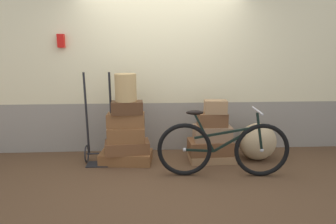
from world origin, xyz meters
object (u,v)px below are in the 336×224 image
at_px(suitcase_9, 216,107).
at_px(suitcase_2, 126,134).
at_px(suitcase_6, 210,147).
at_px(wicker_basket, 126,88).
at_px(suitcase_1, 127,147).
at_px(suitcase_3, 126,120).
at_px(suitcase_7, 212,133).
at_px(burlap_sack, 257,142).
at_px(bicycle, 223,149).
at_px(suitcase_0, 126,157).
at_px(luggage_trolley, 100,142).
at_px(suitcase_4, 127,108).
at_px(suitcase_5, 211,157).
at_px(suitcase_8, 212,119).

bearing_deg(suitcase_9, suitcase_2, -175.03).
xyz_separation_m(suitcase_6, wicker_basket, (-1.22, -0.02, 0.90)).
distance_m(suitcase_1, suitcase_3, 0.40).
distance_m(suitcase_3, suitcase_7, 1.28).
height_order(burlap_sack, bicycle, bicycle).
xyz_separation_m(suitcase_1, suitcase_7, (1.25, 0.05, 0.18)).
relative_size(suitcase_0, luggage_trolley, 0.56).
distance_m(suitcase_1, bicycle, 1.38).
height_order(suitcase_2, luggage_trolley, luggage_trolley).
relative_size(suitcase_4, suitcase_9, 1.37).
bearing_deg(suitcase_9, suitcase_5, 122.95).
bearing_deg(suitcase_4, suitcase_8, -1.55).
relative_size(suitcase_2, suitcase_4, 1.20).
xyz_separation_m(suitcase_9, luggage_trolley, (-1.68, 0.06, -0.51)).
bearing_deg(suitcase_2, suitcase_8, 1.13).
bearing_deg(wicker_basket, burlap_sack, 0.83).
distance_m(suitcase_5, suitcase_9, 0.78).
distance_m(suitcase_0, burlap_sack, 1.98).
xyz_separation_m(suitcase_9, burlap_sack, (0.67, 0.05, -0.55)).
height_order(luggage_trolley, bicycle, luggage_trolley).
bearing_deg(suitcase_1, suitcase_0, 123.72).
relative_size(suitcase_5, bicycle, 0.39).
relative_size(suitcase_2, luggage_trolley, 0.40).
bearing_deg(luggage_trolley, suitcase_4, -9.02).
xyz_separation_m(wicker_basket, bicycle, (1.28, -0.52, -0.74)).
bearing_deg(suitcase_8, bicycle, -88.62).
bearing_deg(suitcase_5, wicker_basket, 179.93).
bearing_deg(suitcase_3, suitcase_5, 1.48).
bearing_deg(suitcase_4, suitcase_5, -1.36).
distance_m(suitcase_7, bicycle, 0.55).
height_order(suitcase_0, suitcase_7, suitcase_7).
xyz_separation_m(suitcase_0, suitcase_6, (1.25, 0.01, 0.13)).
xyz_separation_m(suitcase_3, burlap_sack, (1.96, 0.01, -0.37)).
distance_m(suitcase_6, suitcase_8, 0.42).
bearing_deg(suitcase_5, suitcase_4, -178.85).
relative_size(suitcase_5, suitcase_7, 1.23).
distance_m(suitcase_5, luggage_trolley, 1.67).
height_order(suitcase_9, wicker_basket, wicker_basket).
xyz_separation_m(suitcase_0, suitcase_1, (0.02, -0.03, 0.17)).
xyz_separation_m(suitcase_9, wicker_basket, (-1.28, 0.02, 0.29)).
xyz_separation_m(suitcase_3, suitcase_7, (1.26, 0.01, -0.22)).
distance_m(luggage_trolley, burlap_sack, 2.35).
bearing_deg(suitcase_9, suitcase_3, -176.71).
bearing_deg(suitcase_7, suitcase_1, -177.88).
distance_m(suitcase_4, suitcase_5, 1.46).
relative_size(suitcase_6, burlap_sack, 1.14).
distance_m(suitcase_8, suitcase_9, 0.20).
bearing_deg(suitcase_6, suitcase_7, 16.12).
height_order(suitcase_2, suitcase_6, suitcase_2).
xyz_separation_m(suitcase_4, suitcase_6, (1.21, 0.04, -0.62)).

